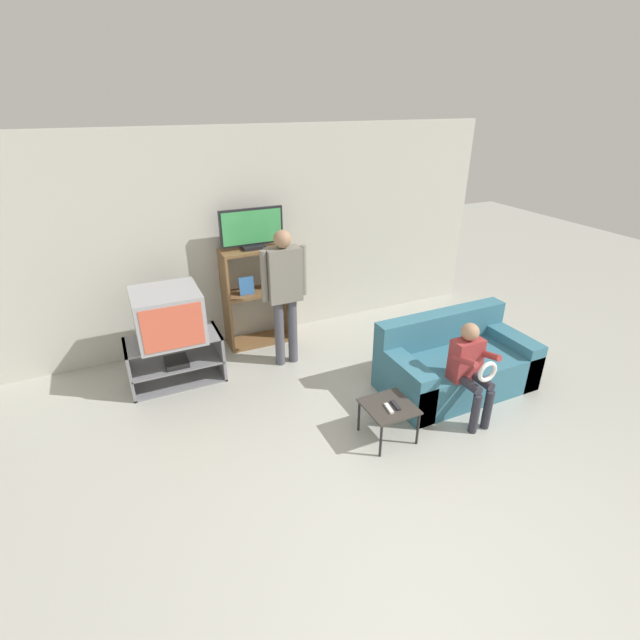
{
  "coord_description": "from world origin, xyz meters",
  "views": [
    {
      "loc": [
        -1.65,
        -1.66,
        2.88
      ],
      "look_at": [
        0.07,
        2.04,
        0.9
      ],
      "focal_mm": 26.0,
      "sensor_mm": 36.0,
      "label": 1
    }
  ],
  "objects_px": {
    "television_main": "(168,315)",
    "remote_control_black": "(396,405)",
    "media_shelf": "(257,296)",
    "couch": "(454,364)",
    "snack_table": "(389,409)",
    "person_seated_child": "(471,366)",
    "remote_control_white": "(389,408)",
    "television_flat": "(252,230)",
    "person_standing_adult": "(284,286)",
    "tv_stand": "(176,360)"
  },
  "relations": [
    {
      "from": "television_main",
      "to": "couch",
      "type": "relative_size",
      "value": 0.42
    },
    {
      "from": "media_shelf",
      "to": "person_seated_child",
      "type": "height_order",
      "value": "media_shelf"
    },
    {
      "from": "couch",
      "to": "person_seated_child",
      "type": "height_order",
      "value": "person_seated_child"
    },
    {
      "from": "tv_stand",
      "to": "television_main",
      "type": "distance_m",
      "value": 0.54
    },
    {
      "from": "remote_control_white",
      "to": "person_seated_child",
      "type": "distance_m",
      "value": 0.91
    },
    {
      "from": "tv_stand",
      "to": "media_shelf",
      "type": "xyz_separation_m",
      "value": [
        1.12,
        0.51,
        0.37
      ]
    },
    {
      "from": "media_shelf",
      "to": "television_flat",
      "type": "distance_m",
      "value": 0.84
    },
    {
      "from": "television_flat",
      "to": "person_seated_child",
      "type": "relative_size",
      "value": 0.76
    },
    {
      "from": "tv_stand",
      "to": "snack_table",
      "type": "relative_size",
      "value": 2.27
    },
    {
      "from": "remote_control_white",
      "to": "couch",
      "type": "height_order",
      "value": "couch"
    },
    {
      "from": "television_main",
      "to": "couch",
      "type": "distance_m",
      "value": 3.09
    },
    {
      "from": "snack_table",
      "to": "remote_control_black",
      "type": "bearing_deg",
      "value": -33.0
    },
    {
      "from": "media_shelf",
      "to": "couch",
      "type": "height_order",
      "value": "media_shelf"
    },
    {
      "from": "television_flat",
      "to": "media_shelf",
      "type": "bearing_deg",
      "value": -16.83
    },
    {
      "from": "remote_control_black",
      "to": "person_standing_adult",
      "type": "bearing_deg",
      "value": 110.53
    },
    {
      "from": "television_main",
      "to": "couch",
      "type": "height_order",
      "value": "television_main"
    },
    {
      "from": "television_main",
      "to": "person_seated_child",
      "type": "height_order",
      "value": "television_main"
    },
    {
      "from": "tv_stand",
      "to": "remote_control_black",
      "type": "bearing_deg",
      "value": -47.75
    },
    {
      "from": "television_main",
      "to": "remote_control_black",
      "type": "distance_m",
      "value": 2.51
    },
    {
      "from": "tv_stand",
      "to": "remote_control_black",
      "type": "height_order",
      "value": "tv_stand"
    },
    {
      "from": "tv_stand",
      "to": "couch",
      "type": "height_order",
      "value": "couch"
    },
    {
      "from": "snack_table",
      "to": "person_seated_child",
      "type": "bearing_deg",
      "value": -3.76
    },
    {
      "from": "television_main",
      "to": "person_seated_child",
      "type": "bearing_deg",
      "value": -36.89
    },
    {
      "from": "remote_control_white",
      "to": "person_seated_child",
      "type": "height_order",
      "value": "person_seated_child"
    },
    {
      "from": "television_main",
      "to": "remote_control_black",
      "type": "relative_size",
      "value": 4.7
    },
    {
      "from": "couch",
      "to": "snack_table",
      "type": "bearing_deg",
      "value": -158.84
    },
    {
      "from": "media_shelf",
      "to": "person_seated_child",
      "type": "xyz_separation_m",
      "value": [
        1.34,
        -2.36,
        -0.05
      ]
    },
    {
      "from": "person_seated_child",
      "to": "couch",
      "type": "bearing_deg",
      "value": 62.18
    },
    {
      "from": "media_shelf",
      "to": "remote_control_white",
      "type": "bearing_deg",
      "value": -79.08
    },
    {
      "from": "tv_stand",
      "to": "television_flat",
      "type": "relative_size",
      "value": 1.31
    },
    {
      "from": "media_shelf",
      "to": "couch",
      "type": "distance_m",
      "value": 2.49
    },
    {
      "from": "person_standing_adult",
      "to": "person_seated_child",
      "type": "height_order",
      "value": "person_standing_adult"
    },
    {
      "from": "remote_control_white",
      "to": "television_flat",
      "type": "bearing_deg",
      "value": 109.89
    },
    {
      "from": "television_flat",
      "to": "person_standing_adult",
      "type": "relative_size",
      "value": 0.47
    },
    {
      "from": "media_shelf",
      "to": "snack_table",
      "type": "relative_size",
      "value": 2.85
    },
    {
      "from": "remote_control_black",
      "to": "couch",
      "type": "bearing_deg",
      "value": 30.61
    },
    {
      "from": "remote_control_white",
      "to": "television_main",
      "type": "bearing_deg",
      "value": 139.37
    },
    {
      "from": "snack_table",
      "to": "person_standing_adult",
      "type": "relative_size",
      "value": 0.27
    },
    {
      "from": "tv_stand",
      "to": "snack_table",
      "type": "distance_m",
      "value": 2.41
    },
    {
      "from": "snack_table",
      "to": "remote_control_white",
      "type": "relative_size",
      "value": 3.05
    },
    {
      "from": "snack_table",
      "to": "couch",
      "type": "bearing_deg",
      "value": 21.16
    },
    {
      "from": "tv_stand",
      "to": "media_shelf",
      "type": "distance_m",
      "value": 1.29
    },
    {
      "from": "television_flat",
      "to": "snack_table",
      "type": "distance_m",
      "value": 2.63
    },
    {
      "from": "tv_stand",
      "to": "television_main",
      "type": "relative_size",
      "value": 1.47
    },
    {
      "from": "television_main",
      "to": "remote_control_white",
      "type": "distance_m",
      "value": 2.47
    },
    {
      "from": "tv_stand",
      "to": "remote_control_white",
      "type": "height_order",
      "value": "tv_stand"
    },
    {
      "from": "remote_control_white",
      "to": "person_standing_adult",
      "type": "relative_size",
      "value": 0.09
    },
    {
      "from": "remote_control_black",
      "to": "couch",
      "type": "relative_size",
      "value": 0.09
    },
    {
      "from": "snack_table",
      "to": "person_seated_child",
      "type": "distance_m",
      "value": 0.9
    },
    {
      "from": "media_shelf",
      "to": "snack_table",
      "type": "height_order",
      "value": "media_shelf"
    }
  ]
}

